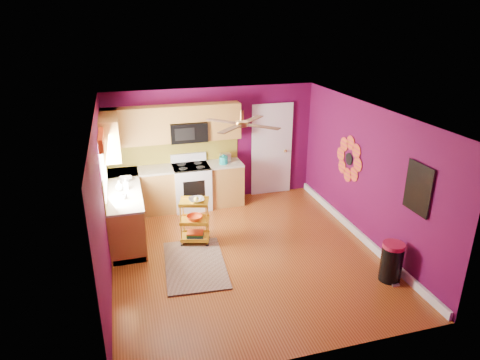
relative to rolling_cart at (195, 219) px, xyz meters
name	(u,v)px	position (x,y,z in m)	size (l,w,h in m)	color
ground	(245,254)	(0.75, -0.62, -0.47)	(5.00, 5.00, 0.00)	brown
room_envelope	(247,166)	(0.78, -0.62, 1.16)	(4.54, 5.04, 2.52)	#54093A
lower_cabinets	(156,199)	(-0.59, 1.19, -0.04)	(2.81, 2.31, 0.94)	olive
electric_range	(192,186)	(0.20, 1.55, 0.01)	(0.76, 0.66, 1.13)	white
upper_cabinetry	(154,128)	(-0.49, 1.55, 1.33)	(2.80, 2.30, 1.26)	olive
left_window	(102,152)	(-1.46, 0.43, 1.27)	(0.08, 1.35, 1.08)	white
panel_door	(272,151)	(2.11, 1.85, 0.55)	(0.95, 0.11, 2.15)	white
right_wall_art	(377,171)	(2.98, -0.96, 0.97)	(0.04, 2.74, 1.04)	black
ceiling_fan	(242,123)	(0.75, -0.42, 1.82)	(1.01, 1.01, 0.26)	#BF8C3F
shag_rug	(195,264)	(-0.15, -0.74, -0.46)	(0.98, 1.60, 0.02)	black
rolling_cart	(195,219)	(0.00, 0.00, 0.00)	(0.59, 0.50, 0.92)	gold
trash_can	(392,262)	(2.74, -1.99, -0.15)	(0.35, 0.38, 0.65)	black
teal_kettle	(224,160)	(0.90, 1.50, 0.55)	(0.18, 0.18, 0.21)	teal
toaster	(225,157)	(0.98, 1.65, 0.56)	(0.22, 0.15, 0.18)	beige
soap_bottle_a	(126,184)	(-1.14, 0.62, 0.57)	(0.09, 0.10, 0.21)	#EA3F72
soap_bottle_b	(119,186)	(-1.25, 0.60, 0.56)	(0.15, 0.15, 0.19)	white
counter_dish	(126,179)	(-1.13, 1.07, 0.50)	(0.25, 0.25, 0.06)	white
counter_cup	(124,196)	(-1.19, 0.20, 0.51)	(0.12, 0.12, 0.09)	white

